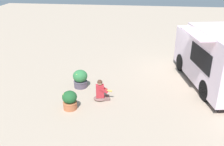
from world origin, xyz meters
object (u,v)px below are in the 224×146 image
at_px(planter_flowering_near, 70,100).
at_px(person_customer, 101,92).
at_px(food_truck, 217,59).
at_px(planter_flowering_far, 80,79).

bearing_deg(planter_flowering_near, person_customer, 128.36).
xyz_separation_m(food_truck, planter_flowering_near, (2.76, -5.77, -0.85)).
distance_m(food_truck, planter_flowering_far, 5.93).
xyz_separation_m(food_truck, planter_flowering_far, (0.96, -5.80, -0.82)).
height_order(person_customer, planter_flowering_near, person_customer).
xyz_separation_m(food_truck, person_customer, (1.94, -4.74, -0.90)).
bearing_deg(person_customer, food_truck, 112.28).
bearing_deg(planter_flowering_far, person_customer, 47.31).
bearing_deg(food_truck, planter_flowering_near, -64.46).
bearing_deg(planter_flowering_far, planter_flowering_near, 1.03).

